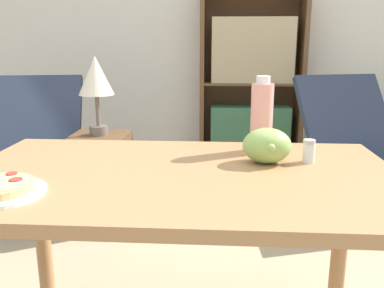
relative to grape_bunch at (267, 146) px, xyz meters
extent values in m
cube|color=silver|center=(-0.22, 2.46, 0.51)|extent=(8.00, 0.05, 2.60)
cube|color=#A37549|center=(-0.27, -0.11, -0.07)|extent=(1.30, 0.75, 0.03)
cylinder|color=#A37549|center=(-0.86, 0.21, -0.44)|extent=(0.06, 0.06, 0.70)
cylinder|color=#A37549|center=(0.32, 0.21, -0.44)|extent=(0.06, 0.06, 0.70)
cylinder|color=#A83328|center=(-0.66, -0.31, -0.02)|extent=(0.03, 0.03, 0.00)
cylinder|color=#A83328|center=(-0.70, -0.26, -0.02)|extent=(0.03, 0.03, 0.00)
ellipsoid|color=#93BC5B|center=(0.00, 0.00, 0.00)|extent=(0.15, 0.12, 0.11)
sphere|color=#93BC5B|center=(0.00, -0.04, 0.01)|extent=(0.02, 0.02, 0.02)
sphere|color=#93BC5B|center=(-0.02, 0.01, -0.01)|extent=(0.02, 0.02, 0.02)
sphere|color=#93BC5B|center=(0.03, -0.02, -0.01)|extent=(0.03, 0.03, 0.03)
sphere|color=#93BC5B|center=(0.02, 0.01, -0.01)|extent=(0.02, 0.02, 0.02)
sphere|color=#93BC5B|center=(0.03, -0.02, -0.03)|extent=(0.03, 0.03, 0.03)
sphere|color=#93BC5B|center=(-0.03, 0.00, 0.01)|extent=(0.02, 0.02, 0.02)
sphere|color=#93BC5B|center=(0.03, 0.06, 0.01)|extent=(0.03, 0.03, 0.03)
sphere|color=#93BC5B|center=(0.00, 0.05, -0.01)|extent=(0.03, 0.03, 0.03)
sphere|color=#93BC5B|center=(-0.03, -0.04, 0.01)|extent=(0.02, 0.02, 0.02)
sphere|color=#93BC5B|center=(0.01, -0.05, 0.01)|extent=(0.03, 0.03, 0.03)
cylinder|color=pink|center=(-0.01, 0.14, 0.06)|extent=(0.08, 0.08, 0.24)
cylinder|color=white|center=(-0.01, 0.14, 0.19)|extent=(0.05, 0.05, 0.03)
cylinder|color=white|center=(0.13, 0.01, -0.03)|extent=(0.04, 0.04, 0.06)
cylinder|color=#B7B7BC|center=(0.13, 0.01, 0.01)|extent=(0.04, 0.04, 0.01)
cube|color=slate|center=(-1.34, 1.12, -0.74)|extent=(0.66, 0.64, 0.10)
cube|color=#2D384C|center=(-1.34, 1.04, -0.43)|extent=(0.70, 0.60, 0.14)
cube|color=#2D384C|center=(-1.38, 1.34, -0.18)|extent=(0.69, 0.51, 0.55)
cube|color=slate|center=(0.78, 1.32, -0.74)|extent=(0.70, 0.69, 0.10)
cube|color=#2D384C|center=(0.78, 1.24, -0.43)|extent=(0.74, 0.66, 0.14)
cube|color=#2D384C|center=(0.71, 1.54, -0.18)|extent=(0.71, 0.57, 0.55)
cube|color=brown|center=(-0.29, 2.28, -0.03)|extent=(0.04, 0.31, 1.51)
cube|color=brown|center=(0.54, 2.28, -0.03)|extent=(0.04, 0.31, 1.51)
cube|color=brown|center=(0.12, 2.43, -0.03)|extent=(0.87, 0.01, 1.51)
cube|color=brown|center=(0.12, 2.28, -0.77)|extent=(0.80, 0.29, 0.02)
cube|color=#3D704C|center=(0.12, 2.26, -0.49)|extent=(0.68, 0.22, 0.53)
cube|color=brown|center=(0.12, 2.28, -0.03)|extent=(0.80, 0.29, 0.02)
cube|color=tan|center=(0.12, 2.26, 0.25)|extent=(0.68, 0.22, 0.53)
cube|color=brown|center=(-0.88, 1.13, -0.51)|extent=(0.34, 0.34, 0.55)
cylinder|color=#665B51|center=(-0.88, 1.13, -0.21)|extent=(0.11, 0.11, 0.06)
cylinder|color=#665B51|center=(-0.88, 1.13, -0.08)|extent=(0.02, 0.02, 0.19)
cone|color=beige|center=(-0.88, 1.13, 0.12)|extent=(0.21, 0.21, 0.23)
camera|label=1|loc=(-0.16, -1.25, 0.32)|focal=38.00mm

